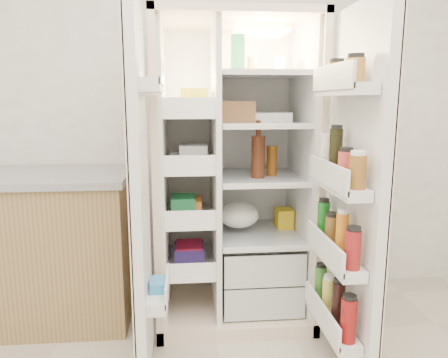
{
  "coord_description": "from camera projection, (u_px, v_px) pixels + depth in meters",
  "views": [
    {
      "loc": [
        -0.17,
        -0.9,
        1.33
      ],
      "look_at": [
        0.04,
        1.25,
        0.93
      ],
      "focal_mm": 34.0,
      "sensor_mm": 36.0,
      "label": 1
    }
  ],
  "objects": [
    {
      "name": "wall_back",
      "position": [
        208.0,
        98.0,
        2.85
      ],
      "size": [
        4.0,
        0.02,
        2.7
      ],
      "primitive_type": "cube",
      "color": "white",
      "rests_on": "floor"
    },
    {
      "name": "refrigerator",
      "position": [
        235.0,
        197.0,
        2.63
      ],
      "size": [
        0.92,
        0.7,
        1.8
      ],
      "color": "beige",
      "rests_on": "floor"
    },
    {
      "name": "freezer_door",
      "position": [
        140.0,
        197.0,
        1.97
      ],
      "size": [
        0.15,
        0.4,
        1.72
      ],
      "color": "silver",
      "rests_on": "floor"
    },
    {
      "name": "fridge_door",
      "position": [
        352.0,
        201.0,
        1.97
      ],
      "size": [
        0.17,
        0.58,
        1.72
      ],
      "color": "silver",
      "rests_on": "floor"
    },
    {
      "name": "kitchen_counter",
      "position": [
        28.0,
        247.0,
        2.57
      ],
      "size": [
        1.25,
        0.67,
        0.91
      ],
      "color": "#94774A",
      "rests_on": "floor"
    }
  ]
}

